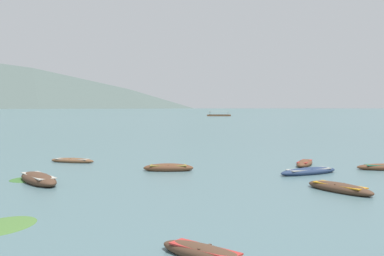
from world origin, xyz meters
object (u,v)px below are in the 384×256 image
Objects in this scene: rowboat_1 at (205,253)px; rowboat_10 at (168,168)px; rowboat_8 at (309,171)px; rowboat_5 at (340,188)px; ferry_0 at (219,115)px; rowboat_6 at (305,163)px; rowboat_3 at (72,161)px; rowboat_0 at (38,179)px.

rowboat_10 is (-2.08, 17.79, 0.04)m from rowboat_1.
rowboat_8 is 9.38m from rowboat_10.
rowboat_5 reaches higher than rowboat_1.
rowboat_5 is at bearing -91.19° from ferry_0.
rowboat_1 is at bearing -111.18° from rowboat_6.
rowboat_3 is at bearing -97.03° from ferry_0.
rowboat_1 is at bearing -93.28° from ferry_0.
rowboat_1 is at bearing -54.05° from rowboat_0.
rowboat_1 is at bearing -125.13° from rowboat_5.
rowboat_6 is at bearing 79.59° from rowboat_8.
rowboat_10 is at bearing 141.34° from rowboat_5.
rowboat_8 is 176.33m from ferry_0.
rowboat_10 is (7.88, -4.60, 0.06)m from rowboat_3.
rowboat_3 is 171.55m from ferry_0.
rowboat_0 is 9.54m from rowboat_3.
rowboat_6 is (7.95, 20.53, 0.01)m from rowboat_1.
rowboat_3 is (-0.63, 9.52, -0.08)m from rowboat_0.
rowboat_6 is at bearing 68.82° from rowboat_1.
rowboat_5 is (16.59, -2.55, -0.04)m from rowboat_0.
rowboat_6 is 4.23m from rowboat_8.
rowboat_6 is 172.15m from ferry_0.
rowboat_3 is 0.35× the size of ferry_0.
ferry_0 reaches higher than rowboat_0.
rowboat_5 is at bearing -89.34° from rowboat_8.
rowboat_10 is (-10.04, -2.74, 0.03)m from rowboat_6.
rowboat_8 is (-0.77, -4.17, -0.00)m from rowboat_6.
rowboat_10 is at bearing 96.68° from rowboat_1.
rowboat_3 is 0.97× the size of rowboat_5.
ferry_0 is at bearing 88.75° from rowboat_8.
rowboat_6 is at bearing -91.03° from ferry_0.
ferry_0 is (20.38, 179.78, 0.22)m from rowboat_0.
rowboat_10 is at bearing -30.28° from rowboat_3.
ferry_0 reaches higher than rowboat_1.
rowboat_5 is at bearing -8.75° from rowboat_0.
rowboat_6 is at bearing 15.26° from rowboat_10.
rowboat_0 is at bearing -145.83° from rowboat_10.
rowboat_5 reaches higher than rowboat_6.
rowboat_8 is at bearing -19.36° from rowboat_3.
rowboat_0 is at bearing -168.06° from rowboat_8.
ferry_0 is (3.79, 182.33, 0.27)m from rowboat_5.
rowboat_10 reaches higher than rowboat_3.
rowboat_10 is (-9.34, 7.47, 0.02)m from rowboat_5.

